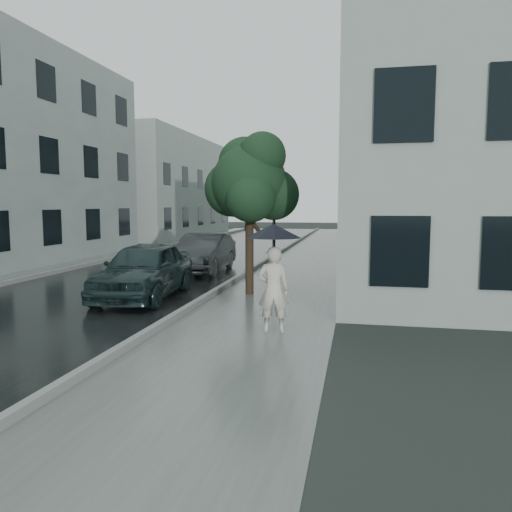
% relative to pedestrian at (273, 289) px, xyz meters
% --- Properties ---
extents(ground, '(120.00, 120.00, 0.00)m').
position_rel_pedestrian_xyz_m(ground, '(-0.79, -0.44, -0.88)').
color(ground, black).
rests_on(ground, ground).
extents(sidewalk, '(3.50, 60.00, 0.01)m').
position_rel_pedestrian_xyz_m(sidewalk, '(-0.54, 11.56, -0.88)').
color(sidewalk, slate).
rests_on(sidewalk, ground).
extents(kerb_near, '(0.15, 60.00, 0.15)m').
position_rel_pedestrian_xyz_m(kerb_near, '(-2.36, 11.56, -0.81)').
color(kerb_near, slate).
rests_on(kerb_near, ground).
extents(asphalt_road, '(6.85, 60.00, 0.00)m').
position_rel_pedestrian_xyz_m(asphalt_road, '(-5.86, 11.56, -0.88)').
color(asphalt_road, black).
rests_on(asphalt_road, ground).
extents(kerb_far, '(0.15, 60.00, 0.15)m').
position_rel_pedestrian_xyz_m(kerb_far, '(-9.36, 11.56, -0.81)').
color(kerb_far, slate).
rests_on(kerb_far, ground).
extents(sidewalk_far, '(1.70, 60.00, 0.01)m').
position_rel_pedestrian_xyz_m(sidewalk_far, '(-10.29, 11.56, -0.88)').
color(sidewalk_far, '#4C5451').
rests_on(sidewalk_far, ground).
extents(building_near, '(7.02, 36.00, 9.00)m').
position_rel_pedestrian_xyz_m(building_near, '(4.68, 19.06, 3.62)').
color(building_near, gray).
rests_on(building_near, ground).
extents(building_far_b, '(7.02, 18.00, 8.00)m').
position_rel_pedestrian_xyz_m(building_far_b, '(-14.56, 29.56, 3.12)').
color(building_far_b, gray).
rests_on(building_far_b, ground).
extents(pedestrian, '(0.69, 0.51, 1.75)m').
position_rel_pedestrian_xyz_m(pedestrian, '(0.00, 0.00, 0.00)').
color(pedestrian, beige).
rests_on(pedestrian, sidewalk).
extents(umbrella, '(1.38, 1.38, 1.31)m').
position_rel_pedestrian_xyz_m(umbrella, '(-0.01, 0.04, 1.18)').
color(umbrella, black).
rests_on(umbrella, ground).
extents(street_tree, '(2.78, 2.52, 4.58)m').
position_rel_pedestrian_xyz_m(street_tree, '(-1.39, 4.18, 2.33)').
color(street_tree, '#332619').
rests_on(street_tree, ground).
extents(lamp_post, '(0.84, 0.36, 5.09)m').
position_rel_pedestrian_xyz_m(lamp_post, '(-1.64, 8.90, 2.03)').
color(lamp_post, black).
rests_on(lamp_post, ground).
extents(car_near, '(2.13, 4.66, 1.55)m').
position_rel_pedestrian_xyz_m(car_near, '(-4.12, 2.99, -0.10)').
color(car_near, '#182829').
rests_on(car_near, ground).
extents(car_far, '(1.69, 4.49, 1.46)m').
position_rel_pedestrian_xyz_m(car_far, '(-4.09, 8.31, -0.14)').
color(car_far, '#26292B').
rests_on(car_far, ground).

